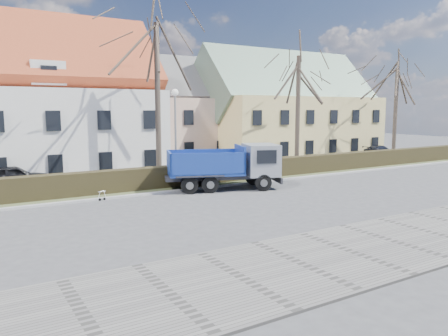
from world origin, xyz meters
TOP-DOWN VIEW (x-y plane):
  - ground at (0.00, 0.00)m, footprint 120.00×120.00m
  - sidewalk_near at (0.00, -8.50)m, footprint 80.00×5.00m
  - curb_far at (0.00, 4.60)m, footprint 80.00×0.30m
  - grass_strip at (0.00, 6.20)m, footprint 80.00×3.00m
  - hedge at (0.00, 6.00)m, footprint 60.00×0.90m
  - building_pink at (4.00, 20.00)m, footprint 10.80×8.80m
  - building_yellow at (16.00, 17.00)m, footprint 18.80×10.80m
  - tree_1 at (-2.00, 8.50)m, footprint 9.20×9.20m
  - tree_2 at (10.00, 8.50)m, footprint 8.00×8.00m
  - tree_3 at (22.00, 8.50)m, footprint 7.60×7.60m
  - dump_truck at (0.06, 3.98)m, footprint 7.49×4.79m
  - streetlight at (-1.45, 7.00)m, footprint 0.48×0.48m
  - cart_frame at (-7.18, 4.39)m, footprint 0.69×0.49m
  - parked_car_a at (-10.66, 10.68)m, footprint 4.36×1.85m
  - parked_car_b at (23.23, 11.12)m, footprint 4.26×2.21m

SIDE VIEW (x-z plane):
  - ground at x=0.00m, z-range 0.00..0.00m
  - sidewalk_near at x=0.00m, z-range 0.00..0.08m
  - grass_strip at x=0.00m, z-range 0.00..0.10m
  - curb_far at x=0.00m, z-range 0.00..0.12m
  - cart_frame at x=-7.18m, z-range 0.00..0.57m
  - parked_car_b at x=23.23m, z-range 0.00..1.18m
  - hedge at x=0.00m, z-range 0.00..1.30m
  - parked_car_a at x=-10.66m, z-range 0.00..1.47m
  - dump_truck at x=0.06m, z-range 0.00..2.81m
  - streetlight at x=-1.45m, z-range 0.00..6.18m
  - building_pink at x=4.00m, z-range 0.00..8.00m
  - building_yellow at x=16.00m, z-range 0.00..8.50m
  - tree_3 at x=22.00m, z-range 0.00..10.45m
  - tree_2 at x=10.00m, z-range 0.00..11.00m
  - tree_1 at x=-2.00m, z-range 0.00..12.65m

